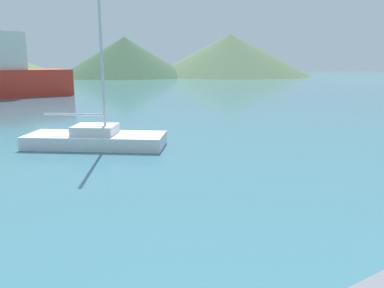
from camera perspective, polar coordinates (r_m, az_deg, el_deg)
sailboat_middle at (r=17.68m, az=-14.45°, el=0.90°), size 6.55×4.81×8.06m
hill_east at (r=98.22m, az=-10.21°, el=12.91°), size 33.20×33.20×9.92m
hill_far_east at (r=104.89m, az=5.80°, el=13.33°), size 43.83×43.83×11.11m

